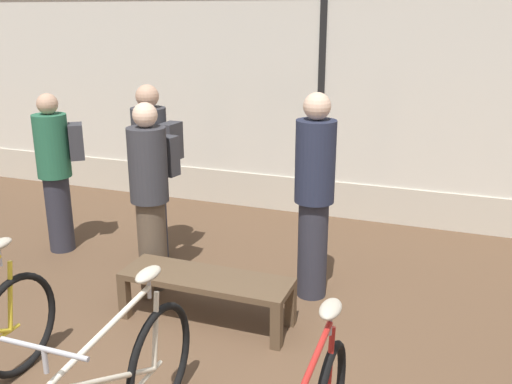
{
  "coord_description": "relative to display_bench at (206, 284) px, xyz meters",
  "views": [
    {
      "loc": [
        1.62,
        -2.39,
        2.43
      ],
      "look_at": [
        0.0,
        1.99,
        0.95
      ],
      "focal_mm": 40.0,
      "sensor_mm": 36.0,
      "label": 1
    }
  ],
  "objects": [
    {
      "name": "customer_mid_floor",
      "position": [
        -0.72,
        0.43,
        0.59
      ],
      "size": [
        0.39,
        0.52,
        1.7
      ],
      "color": "brown",
      "rests_on": "ground_plane"
    },
    {
      "name": "customer_near_rack",
      "position": [
        -2.07,
        0.83,
        0.56
      ],
      "size": [
        0.56,
        0.52,
        1.66
      ],
      "color": "#2D2D38",
      "rests_on": "ground_plane"
    },
    {
      "name": "customer_by_window",
      "position": [
        -1.03,
        1.0,
        0.63
      ],
      "size": [
        0.5,
        0.36,
        1.77
      ],
      "color": "#2D2D38",
      "rests_on": "ground_plane"
    },
    {
      "name": "display_bench",
      "position": [
        0.0,
        0.0,
        0.0
      ],
      "size": [
        1.4,
        0.44,
        0.4
      ],
      "color": "brown",
      "rests_on": "ground_plane"
    },
    {
      "name": "shop_back_wall",
      "position": [
        0.2,
        2.86,
        1.3
      ],
      "size": [
        12.0,
        0.08,
        3.2
      ],
      "color": "beige",
      "rests_on": "ground_plane"
    },
    {
      "name": "customer_near_bench",
      "position": [
        0.68,
        0.75,
        0.63
      ],
      "size": [
        0.42,
        0.42,
        1.81
      ],
      "color": "#2D2D38",
      "rests_on": "ground_plane"
    }
  ]
}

